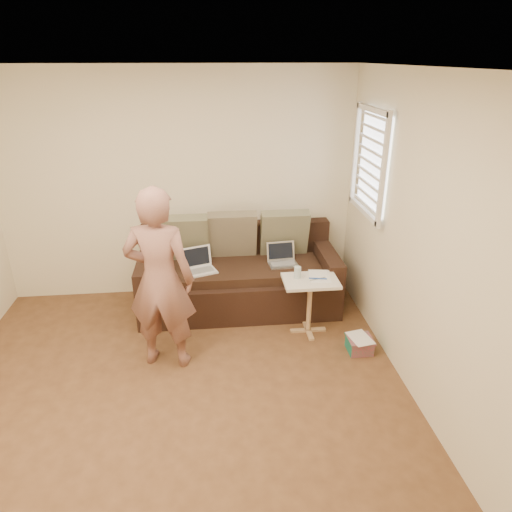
# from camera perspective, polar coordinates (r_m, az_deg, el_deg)

# --- Properties ---
(floor) EXTENTS (4.50, 4.50, 0.00)m
(floor) POSITION_cam_1_polar(r_m,az_deg,el_deg) (3.97, -9.95, -19.21)
(floor) COLOR #51331E
(floor) RESTS_ON ground
(ceiling) EXTENTS (4.50, 4.50, 0.00)m
(ceiling) POSITION_cam_1_polar(r_m,az_deg,el_deg) (2.93, -13.73, 21.53)
(ceiling) COLOR white
(ceiling) RESTS_ON wall_back
(wall_back) EXTENTS (4.00, 0.00, 4.00)m
(wall_back) POSITION_cam_1_polar(r_m,az_deg,el_deg) (5.35, -9.62, 8.39)
(wall_back) COLOR beige
(wall_back) RESTS_ON ground
(wall_right) EXTENTS (0.00, 4.50, 4.50)m
(wall_right) POSITION_cam_1_polar(r_m,az_deg,el_deg) (3.62, 21.74, -0.47)
(wall_right) COLOR beige
(wall_right) RESTS_ON ground
(window_blinds) EXTENTS (0.12, 0.88, 1.08)m
(window_blinds) POSITION_cam_1_polar(r_m,az_deg,el_deg) (4.80, 13.93, 11.20)
(window_blinds) COLOR white
(window_blinds) RESTS_ON wall_right
(sofa) EXTENTS (2.20, 0.95, 0.85)m
(sofa) POSITION_cam_1_polar(r_m,az_deg,el_deg) (5.21, -2.15, -2.01)
(sofa) COLOR black
(sofa) RESTS_ON ground
(pillow_left) EXTENTS (0.55, 0.29, 0.57)m
(pillow_left) POSITION_cam_1_polar(r_m,az_deg,el_deg) (5.24, -8.93, 2.22)
(pillow_left) COLOR #68674C
(pillow_left) RESTS_ON sofa
(pillow_mid) EXTENTS (0.55, 0.27, 0.57)m
(pillow_mid) POSITION_cam_1_polar(r_m,az_deg,el_deg) (5.28, -2.94, 2.66)
(pillow_mid) COLOR #645F47
(pillow_mid) RESTS_ON sofa
(pillow_right) EXTENTS (0.55, 0.28, 0.57)m
(pillow_right) POSITION_cam_1_polar(r_m,az_deg,el_deg) (5.33, 3.52, 2.86)
(pillow_right) COLOR #68674C
(pillow_right) RESTS_ON sofa
(laptop_silver) EXTENTS (0.34, 0.26, 0.21)m
(laptop_silver) POSITION_cam_1_polar(r_m,az_deg,el_deg) (5.16, 3.37, -1.11)
(laptop_silver) COLOR #B7BABC
(laptop_silver) RESTS_ON sofa
(laptop_white) EXTENTS (0.41, 0.35, 0.25)m
(laptop_white) POSITION_cam_1_polar(r_m,az_deg,el_deg) (5.02, -6.96, -1.99)
(laptop_white) COLOR white
(laptop_white) RESTS_ON sofa
(person) EXTENTS (0.70, 0.54, 1.72)m
(person) POSITION_cam_1_polar(r_m,az_deg,el_deg) (4.15, -11.81, -2.93)
(person) COLOR brown
(person) RESTS_ON ground
(side_table) EXTENTS (0.55, 0.39, 0.61)m
(side_table) POSITION_cam_1_polar(r_m,az_deg,el_deg) (4.81, 6.61, -6.14)
(side_table) COLOR silver
(side_table) RESTS_ON ground
(drinking_glass) EXTENTS (0.07, 0.07, 0.12)m
(drinking_glass) POSITION_cam_1_polar(r_m,az_deg,el_deg) (4.66, 5.15, -2.03)
(drinking_glass) COLOR silver
(drinking_glass) RESTS_ON side_table
(scissors) EXTENTS (0.20, 0.15, 0.02)m
(scissors) POSITION_cam_1_polar(r_m,az_deg,el_deg) (4.67, 7.66, -2.80)
(scissors) COLOR silver
(scissors) RESTS_ON side_table
(paper_on_table) EXTENTS (0.25, 0.33, 0.00)m
(paper_on_table) POSITION_cam_1_polar(r_m,az_deg,el_deg) (4.74, 7.89, -2.48)
(paper_on_table) COLOR white
(paper_on_table) RESTS_ON side_table
(striped_box) EXTENTS (0.24, 0.24, 0.15)m
(striped_box) POSITION_cam_1_polar(r_m,az_deg,el_deg) (4.70, 12.68, -10.62)
(striped_box) COLOR #DB2047
(striped_box) RESTS_ON ground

